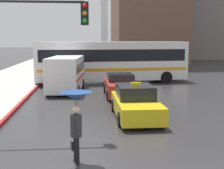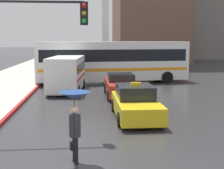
{
  "view_description": "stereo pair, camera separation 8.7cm",
  "coord_description": "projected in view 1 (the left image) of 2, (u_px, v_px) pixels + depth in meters",
  "views": [
    {
      "loc": [
        -0.93,
        -6.72,
        3.51
      ],
      "look_at": [
        0.42,
        7.96,
        1.4
      ],
      "focal_mm": 50.0,
      "sensor_mm": 36.0,
      "label": 1
    },
    {
      "loc": [
        -0.84,
        -6.73,
        3.51
      ],
      "look_at": [
        0.42,
        7.96,
        1.4
      ],
      "focal_mm": 50.0,
      "sensor_mm": 36.0,
      "label": 2
    }
  ],
  "objects": [
    {
      "name": "sedan_red",
      "position": [
        120.0,
        86.0,
        19.66
      ],
      "size": [
        1.91,
        4.51,
        1.4
      ],
      "rotation": [
        0.0,
        0.0,
        3.14
      ],
      "color": "#A52D23",
      "rests_on": "ground_plane"
    },
    {
      "name": "taxi",
      "position": [
        135.0,
        103.0,
        14.15
      ],
      "size": [
        1.91,
        4.52,
        1.63
      ],
      "rotation": [
        0.0,
        0.0,
        3.14
      ],
      "color": "gold",
      "rests_on": "ground_plane"
    },
    {
      "name": "ambulance_van",
      "position": [
        66.0,
        72.0,
        21.45
      ],
      "size": [
        2.5,
        5.55,
        2.37
      ],
      "rotation": [
        0.0,
        0.0,
        3.05
      ],
      "color": "white",
      "rests_on": "ground_plane"
    },
    {
      "name": "city_bus",
      "position": [
        112.0,
        60.0,
        25.67
      ],
      "size": [
        12.58,
        3.77,
        3.38
      ],
      "rotation": [
        0.0,
        0.0,
        -1.47
      ],
      "color": "silver",
      "rests_on": "ground_plane"
    },
    {
      "name": "pedestrian_with_umbrella",
      "position": [
        76.0,
        109.0,
        8.76
      ],
      "size": [
        0.91,
        0.91,
        2.07
      ],
      "rotation": [
        0.0,
        0.0,
        1.8
      ],
      "color": "black",
      "rests_on": "ground_plane"
    },
    {
      "name": "traffic_light",
      "position": [
        22.0,
        37.0,
        10.92
      ],
      "size": [
        4.14,
        0.38,
        5.14
      ],
      "color": "black",
      "rests_on": "ground_plane"
    }
  ]
}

